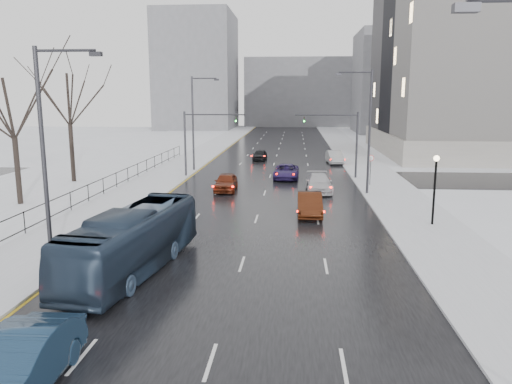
% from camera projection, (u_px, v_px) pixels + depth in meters
% --- Properties ---
extents(road, '(16.00, 150.00, 0.04)m').
position_uv_depth(road, '(275.00, 162.00, 61.09)').
color(road, black).
rests_on(road, ground).
extents(cross_road, '(130.00, 10.00, 0.04)m').
position_uv_depth(cross_road, '(270.00, 178.00, 49.34)').
color(cross_road, black).
rests_on(cross_road, ground).
extents(sidewalk_left, '(5.00, 150.00, 0.16)m').
position_uv_depth(sidewalk_left, '(190.00, 161.00, 61.89)').
color(sidewalk_left, silver).
rests_on(sidewalk_left, ground).
extents(sidewalk_right, '(5.00, 150.00, 0.16)m').
position_uv_depth(sidewalk_right, '(361.00, 163.00, 60.28)').
color(sidewalk_right, silver).
rests_on(sidewalk_right, ground).
extents(park_strip, '(14.00, 150.00, 0.12)m').
position_uv_depth(park_strip, '(116.00, 160.00, 62.62)').
color(park_strip, white).
rests_on(park_strip, ground).
extents(tree_park_d, '(8.75, 8.75, 12.50)m').
position_uv_depth(tree_park_d, '(21.00, 205.00, 37.00)').
color(tree_park_d, black).
rests_on(tree_park_d, ground).
extents(tree_park_e, '(9.45, 9.45, 13.50)m').
position_uv_depth(tree_park_e, '(74.00, 182.00, 46.82)').
color(tree_park_e, black).
rests_on(tree_park_e, ground).
extents(iron_fence, '(0.06, 70.00, 1.30)m').
position_uv_depth(iron_fence, '(57.00, 206.00, 32.55)').
color(iron_fence, black).
rests_on(iron_fence, sidewalk_left).
extents(streetlight_r_mid, '(2.95, 0.25, 10.00)m').
position_uv_depth(streetlight_r_mid, '(367.00, 126.00, 39.83)').
color(streetlight_r_mid, '#2D2D33').
rests_on(streetlight_r_mid, ground).
extents(streetlight_l_near, '(2.95, 0.25, 10.00)m').
position_uv_depth(streetlight_l_near, '(48.00, 151.00, 21.50)').
color(streetlight_l_near, '#2D2D33').
rests_on(streetlight_l_near, ground).
extents(streetlight_l_far, '(2.95, 0.25, 10.00)m').
position_uv_depth(streetlight_l_far, '(195.00, 119.00, 52.83)').
color(streetlight_l_far, '#2D2D33').
rests_on(streetlight_l_far, ground).
extents(lamppost_r_mid, '(0.36, 0.36, 4.28)m').
position_uv_depth(lamppost_r_mid, '(435.00, 180.00, 30.33)').
color(lamppost_r_mid, black).
rests_on(lamppost_r_mid, sidewalk_right).
extents(mast_signal_right, '(6.10, 0.33, 6.50)m').
position_uv_depth(mast_signal_right, '(346.00, 137.00, 48.01)').
color(mast_signal_right, '#2D2D33').
rests_on(mast_signal_right, ground).
extents(mast_signal_left, '(6.10, 0.33, 6.50)m').
position_uv_depth(mast_signal_left, '(196.00, 136.00, 49.13)').
color(mast_signal_left, '#2D2D33').
rests_on(mast_signal_left, ground).
extents(no_uturn_sign, '(0.60, 0.06, 2.70)m').
position_uv_depth(no_uturn_sign, '(371.00, 161.00, 44.29)').
color(no_uturn_sign, '#2D2D33').
rests_on(no_uturn_sign, sidewalk_right).
extents(bldg_far_right, '(24.00, 20.00, 22.00)m').
position_uv_depth(bldg_far_right, '(411.00, 83.00, 110.73)').
color(bldg_far_right, slate).
rests_on(bldg_far_right, ground).
extents(bldg_far_left, '(18.00, 22.00, 28.00)m').
position_uv_depth(bldg_far_left, '(197.00, 72.00, 123.79)').
color(bldg_far_left, slate).
rests_on(bldg_far_left, ground).
extents(bldg_far_center, '(30.00, 18.00, 18.00)m').
position_uv_depth(bldg_far_center, '(301.00, 93.00, 137.43)').
color(bldg_far_center, slate).
rests_on(bldg_far_center, ground).
extents(sedan_left_near, '(1.90, 5.14, 1.68)m').
position_uv_depth(sedan_left_near, '(19.00, 364.00, 13.33)').
color(sedan_left_near, '#172D46').
rests_on(sedan_left_near, road).
extents(bus, '(3.80, 10.66, 2.91)m').
position_uv_depth(bus, '(133.00, 241.00, 22.62)').
color(bus, '#27374C').
rests_on(bus, road).
extents(sedan_center_near, '(1.87, 4.46, 1.51)m').
position_uv_depth(sedan_center_near, '(226.00, 182.00, 42.26)').
color(sedan_center_near, '#622210').
rests_on(sedan_center_near, road).
extents(sedan_right_near, '(1.66, 4.65, 1.53)m').
position_uv_depth(sedan_right_near, '(310.00, 204.00, 33.57)').
color(sedan_right_near, '#3E190A').
rests_on(sedan_right_near, road).
extents(sedan_right_cross, '(2.51, 5.15, 1.41)m').
position_uv_depth(sedan_right_cross, '(286.00, 172.00, 48.54)').
color(sedan_right_cross, '#2B1C56').
rests_on(sedan_right_cross, road).
extents(sedan_right_far, '(2.25, 5.21, 1.49)m').
position_uv_depth(sedan_right_far, '(319.00, 183.00, 41.91)').
color(sedan_right_far, '#BAB8BC').
rests_on(sedan_right_far, road).
extents(sedan_center_far, '(1.80, 4.01, 1.34)m').
position_uv_depth(sedan_center_far, '(260.00, 155.00, 62.72)').
color(sedan_center_far, black).
rests_on(sedan_center_far, road).
extents(sedan_right_distant, '(2.06, 4.80, 1.54)m').
position_uv_depth(sedan_right_distant, '(335.00, 157.00, 59.60)').
color(sedan_right_distant, '#95979A').
rests_on(sedan_right_distant, road).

